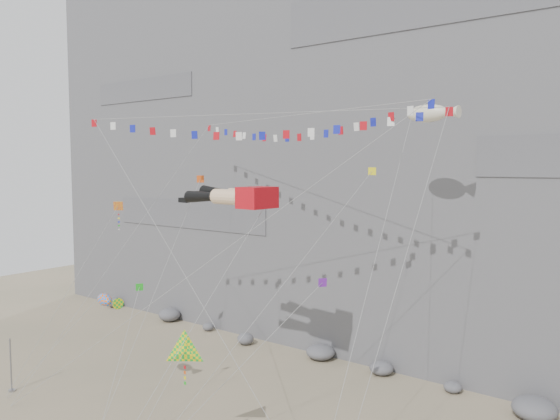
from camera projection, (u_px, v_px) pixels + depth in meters
name	position (u px, v px, depth m)	size (l,w,h in m)	color
cliff	(397.00, 94.00, 58.83)	(80.00, 28.00, 50.00)	slate
talus_boulders	(321.00, 352.00, 48.87)	(60.00, 3.00, 1.20)	slate
anchor_pole_left	(11.00, 365.00, 41.75)	(0.12, 0.12, 4.17)	gray
legs_kite	(234.00, 196.00, 37.14)	(7.99, 14.96, 20.22)	#BB0B14
flag_banner_upper	(293.00, 116.00, 40.95)	(26.43, 18.60, 29.50)	#BB0B14
flag_banner_lower	(250.00, 114.00, 36.54)	(24.50, 10.61, 24.23)	#BB0B14
harlequin_kite	(118.00, 207.00, 44.67)	(3.81, 9.20, 16.51)	red
fish_windsock	(105.00, 300.00, 39.05)	(8.48, 4.93, 10.94)	#F5610C
delta_kite	(184.00, 352.00, 31.27)	(2.31, 5.81, 8.70)	yellow
blimp_windsock	(427.00, 114.00, 36.58)	(4.09, 15.35, 25.31)	beige
small_kite_a	(199.00, 183.00, 41.74)	(4.95, 14.47, 21.71)	#E54E13
small_kite_b	(321.00, 285.00, 35.19)	(6.22, 11.34, 15.41)	#691BA1
small_kite_c	(139.00, 290.00, 37.40)	(5.12, 8.12, 12.48)	green
small_kite_d	(368.00, 177.00, 36.34)	(7.30, 15.92, 23.73)	yellow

